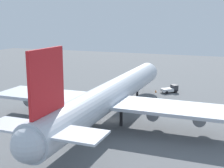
% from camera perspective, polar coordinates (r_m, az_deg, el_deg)
% --- Properties ---
extents(ground_plane, '(275.96, 275.96, 0.00)m').
position_cam_1_polar(ground_plane, '(74.19, 0.00, -6.56)').
color(ground_plane, slate).
extents(cargo_airplane, '(68.99, 54.80, 19.25)m').
position_cam_1_polar(cargo_airplane, '(72.12, -0.11, -1.99)').
color(cargo_airplane, silver).
rests_on(cargo_airplane, ground_plane).
extents(baggage_tug, '(5.26, 5.42, 2.42)m').
position_cam_1_polar(baggage_tug, '(102.11, 10.59, -0.92)').
color(baggage_tug, '#333338').
rests_on(baggage_tug, ground_plane).
extents(safety_cone_nose, '(0.59, 0.59, 0.85)m').
position_cam_1_polar(safety_cone_nose, '(101.82, 7.98, -1.28)').
color(safety_cone_nose, orange).
rests_on(safety_cone_nose, ground_plane).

